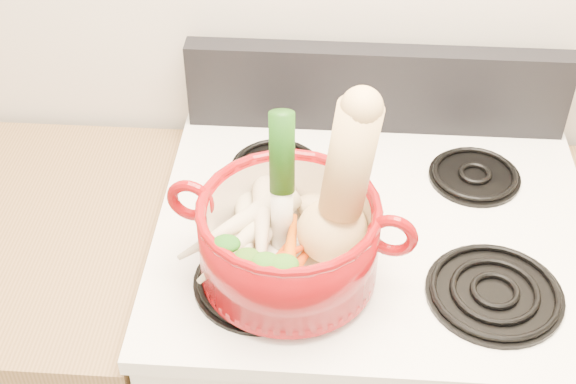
{
  "coord_description": "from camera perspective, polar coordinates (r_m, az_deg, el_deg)",
  "views": [
    {
      "loc": [
        -0.08,
        0.34,
        1.92
      ],
      "look_at": [
        -0.15,
        1.24,
        1.16
      ],
      "focal_mm": 50.0,
      "sensor_mm": 36.0,
      "label": 1
    }
  ],
  "objects": [
    {
      "name": "parsnip_0",
      "position": [
        1.31,
        -3.02,
        -2.86
      ],
      "size": [
        0.07,
        0.24,
        0.06
      ],
      "primitive_type": "cone",
      "rotation": [
        1.66,
        0.0,
        0.13
      ],
      "color": "beige",
      "rests_on": "dutch_oven"
    },
    {
      "name": "squash",
      "position": [
        1.22,
        3.52,
        0.51
      ],
      "size": [
        0.19,
        0.17,
        0.3
      ],
      "primitive_type": null,
      "rotation": [
        0.0,
        0.12,
        0.38
      ],
      "color": "tan",
      "rests_on": "dutch_oven"
    },
    {
      "name": "leek",
      "position": [
        1.25,
        -0.45,
        0.81
      ],
      "size": [
        0.05,
        0.07,
        0.26
      ],
      "primitive_type": "cylinder",
      "rotation": [
        -0.1,
        0.0,
        0.08
      ],
      "color": "silver",
      "rests_on": "dutch_oven"
    },
    {
      "name": "dutch_oven",
      "position": [
        1.28,
        0.06,
        -3.43
      ],
      "size": [
        0.33,
        0.33,
        0.14
      ],
      "primitive_type": "cylinder",
      "rotation": [
        0.0,
        0.0,
        -0.18
      ],
      "color": "maroon",
      "rests_on": "burner_front_left"
    },
    {
      "name": "burner_front_right",
      "position": [
        1.35,
        14.49,
        -6.88
      ],
      "size": [
        0.22,
        0.22,
        0.02
      ],
      "primitive_type": "cylinder",
      "color": "black",
      "rests_on": "cooktop"
    },
    {
      "name": "carrot_0",
      "position": [
        1.25,
        0.18,
        -6.04
      ],
      "size": [
        0.1,
        0.17,
        0.05
      ],
      "primitive_type": "cone",
      "rotation": [
        1.66,
        0.0,
        -0.43
      ],
      "color": "#E0420B",
      "rests_on": "dutch_oven"
    },
    {
      "name": "parsnip_4",
      "position": [
        1.3,
        -1.85,
        -2.16
      ],
      "size": [
        0.06,
        0.22,
        0.06
      ],
      "primitive_type": "cone",
      "rotation": [
        1.66,
        0.0,
        0.07
      ],
      "color": "beige",
      "rests_on": "dutch_oven"
    },
    {
      "name": "burner_back_left",
      "position": [
        1.54,
        -0.87,
        1.86
      ],
      "size": [
        0.17,
        0.17,
        0.02
      ],
      "primitive_type": "cylinder",
      "color": "black",
      "rests_on": "cooktop"
    },
    {
      "name": "control_backsplash",
      "position": [
        1.63,
        6.31,
        7.32
      ],
      "size": [
        0.76,
        0.05,
        0.18
      ],
      "primitive_type": "cube",
      "color": "black",
      "rests_on": "cooktop"
    },
    {
      "name": "pot_handle_right",
      "position": [
        1.22,
        7.42,
        -3.1
      ],
      "size": [
        0.08,
        0.03,
        0.08
      ],
      "primitive_type": "torus",
      "rotation": [
        1.57,
        0.0,
        -0.18
      ],
      "color": "maroon",
      "rests_on": "dutch_oven"
    },
    {
      "name": "parsnip_2",
      "position": [
        1.33,
        -0.89,
        -1.6
      ],
      "size": [
        0.08,
        0.19,
        0.06
      ],
      "primitive_type": "cone",
      "rotation": [
        1.66,
        0.0,
        -0.24
      ],
      "color": "beige",
      "rests_on": "dutch_oven"
    },
    {
      "name": "carrot_2",
      "position": [
        1.25,
        0.09,
        -4.81
      ],
      "size": [
        0.04,
        0.19,
        0.05
      ],
      "primitive_type": "cone",
      "rotation": [
        1.66,
        0.0,
        -0.03
      ],
      "color": "#C55D09",
      "rests_on": "dutch_oven"
    },
    {
      "name": "parsnip_1",
      "position": [
        1.3,
        -2.95,
        -3.08
      ],
      "size": [
        0.17,
        0.21,
        0.07
      ],
      "primitive_type": "cone",
      "rotation": [
        1.66,
        0.0,
        -0.64
      ],
      "color": "beige",
      "rests_on": "dutch_oven"
    },
    {
      "name": "burner_front_left",
      "position": [
        1.32,
        -1.92,
        -6.26
      ],
      "size": [
        0.22,
        0.22,
        0.02
      ],
      "primitive_type": "cylinder",
      "color": "black",
      "rests_on": "cooktop"
    },
    {
      "name": "pot_handle_left",
      "position": [
        1.28,
        -6.95,
        -0.6
      ],
      "size": [
        0.08,
        0.03,
        0.08
      ],
      "primitive_type": "torus",
      "rotation": [
        1.57,
        0.0,
        -0.18
      ],
      "color": "maroon",
      "rests_on": "dutch_oven"
    },
    {
      "name": "cooktop",
      "position": [
        1.45,
        6.19,
        -2.66
      ],
      "size": [
        0.78,
        0.67,
        0.03
      ],
      "primitive_type": "cube",
      "color": "white",
      "rests_on": "stove_body"
    },
    {
      "name": "ginger",
      "position": [
        1.37,
        2.07,
        -1.06
      ],
      "size": [
        0.08,
        0.06,
        0.04
      ],
      "primitive_type": "ellipsoid",
      "rotation": [
        0.0,
        0.0,
        -0.14
      ],
      "color": "tan",
      "rests_on": "dutch_oven"
    },
    {
      "name": "carrot_1",
      "position": [
        1.26,
        -1.27,
        -5.58
      ],
      "size": [
        0.08,
        0.14,
        0.04
      ],
      "primitive_type": "cone",
      "rotation": [
        1.66,
        0.0,
        -0.42
      ],
      "color": "#BC3509",
      "rests_on": "dutch_oven"
    },
    {
      "name": "burner_back_right",
      "position": [
        1.56,
        13.14,
        1.21
      ],
      "size": [
        0.17,
        0.17,
        0.02
      ],
      "primitive_type": "cylinder",
      "color": "black",
      "rests_on": "cooktop"
    },
    {
      "name": "parsnip_3",
      "position": [
        1.3,
        -4.3,
        -2.52
      ],
      "size": [
        0.17,
        0.15,
        0.06
      ],
      "primitive_type": "cone",
      "rotation": [
        1.66,
        0.0,
        -0.9
      ],
      "color": "beige",
      "rests_on": "dutch_oven"
    },
    {
      "name": "carrot_3",
      "position": [
        1.24,
        -1.66,
        -5.28
      ],
      "size": [
        0.14,
        0.11,
        0.04
      ],
      "primitive_type": "cone",
      "rotation": [
        1.66,
        0.0,
        -0.97
      ],
      "color": "#CD3B0A",
      "rests_on": "dutch_oven"
    }
  ]
}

